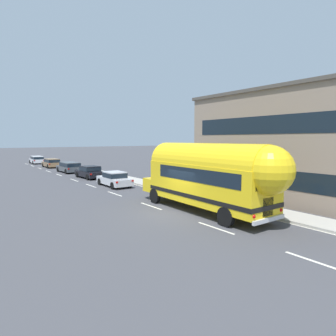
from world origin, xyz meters
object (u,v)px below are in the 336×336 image
(car_third, at_px, (69,167))
(car_fourth, at_px, (51,162))
(painted_bus, at_px, (211,175))
(car_second, at_px, (90,172))
(car_fifth, at_px, (37,159))
(car_lead, at_px, (114,178))

(car_third, bearing_deg, car_fourth, 90.33)
(painted_bus, relative_size, car_second, 2.49)
(painted_bus, relative_size, car_third, 2.34)
(car_second, xyz_separation_m, car_fourth, (-0.16, 15.27, 0.05))
(car_second, height_order, car_fifth, same)
(painted_bus, bearing_deg, car_second, 89.43)
(car_lead, distance_m, car_second, 6.81)
(car_second, bearing_deg, car_third, 90.96)
(car_fourth, bearing_deg, car_lead, -90.43)
(car_lead, relative_size, car_fifth, 0.99)
(painted_bus, xyz_separation_m, car_third, (0.08, 25.93, -1.51))
(car_lead, xyz_separation_m, car_second, (0.33, 6.80, 0.00))
(car_second, xyz_separation_m, car_fifth, (-0.36, 24.10, 0.06))
(car_fourth, height_order, car_fifth, same)
(car_fifth, bearing_deg, car_lead, -89.94)
(car_lead, bearing_deg, car_fourth, 89.57)
(painted_bus, height_order, car_third, painted_bus)
(car_fifth, bearing_deg, car_fourth, -88.72)
(painted_bus, height_order, car_lead, painted_bus)
(car_second, distance_m, car_third, 6.83)
(painted_bus, height_order, car_second, painted_bus)
(car_lead, bearing_deg, car_fifth, 90.06)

